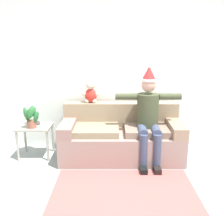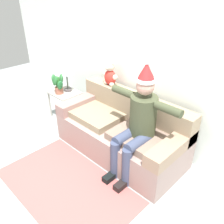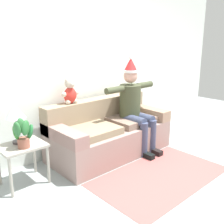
{
  "view_description": "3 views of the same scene",
  "coord_description": "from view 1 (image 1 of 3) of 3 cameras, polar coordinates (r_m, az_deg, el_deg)",
  "views": [
    {
      "loc": [
        -0.15,
        -2.96,
        1.83
      ],
      "look_at": [
        -0.15,
        0.91,
        0.79
      ],
      "focal_mm": 41.41,
      "sensor_mm": 36.0,
      "label": 1
    },
    {
      "loc": [
        1.94,
        -1.16,
        2.31
      ],
      "look_at": [
        -0.05,
        0.87,
        0.72
      ],
      "focal_mm": 38.17,
      "sensor_mm": 36.0,
      "label": 2
    },
    {
      "loc": [
        -2.61,
        -1.92,
        1.77
      ],
      "look_at": [
        -0.08,
        0.86,
        0.73
      ],
      "focal_mm": 42.27,
      "sensor_mm": 36.0,
      "label": 3
    }
  ],
  "objects": [
    {
      "name": "side_table",
      "position": [
        4.42,
        -16.64,
        -4.0
      ],
      "size": [
        0.54,
        0.44,
        0.53
      ],
      "color": "#A49E92",
      "rests_on": "ground_plane"
    },
    {
      "name": "couch",
      "position": [
        4.27,
        2.05,
        -5.47
      ],
      "size": [
        1.93,
        0.88,
        0.85
      ],
      "color": "gray",
      "rests_on": "ground_plane"
    },
    {
      "name": "table_lamp",
      "position": [
        4.37,
        -16.77,
        2.2
      ],
      "size": [
        0.24,
        0.24,
        0.5
      ],
      "color": "#473F3F",
      "rests_on": "side_table"
    },
    {
      "name": "teddy_bear",
      "position": [
        4.35,
        -4.73,
        4.27
      ],
      "size": [
        0.29,
        0.17,
        0.38
      ],
      "color": "red",
      "rests_on": "couch"
    },
    {
      "name": "back_wall",
      "position": [
        4.54,
        1.94,
        8.92
      ],
      "size": [
        7.0,
        0.1,
        2.7
      ],
      "primitive_type": "cube",
      "color": "white",
      "rests_on": "ground_plane"
    },
    {
      "name": "person_seated",
      "position": [
        4.01,
        8.05,
        -0.42
      ],
      "size": [
        1.02,
        0.77,
        1.52
      ],
      "color": "#3F452E",
      "rests_on": "ground_plane"
    },
    {
      "name": "area_rug",
      "position": [
        3.48,
        2.62,
        -16.69
      ],
      "size": [
        1.83,
        1.06,
        0.01
      ],
      "primitive_type": "cube",
      "color": "#AB5451",
      "rests_on": "ground_plane"
    },
    {
      "name": "ground_plane",
      "position": [
        3.49,
        2.61,
        -16.67
      ],
      "size": [
        10.0,
        10.0,
        0.0
      ],
      "primitive_type": "plane",
      "color": "#969FA0"
    },
    {
      "name": "potted_plant",
      "position": [
        4.25,
        -17.48,
        -1.04
      ],
      "size": [
        0.28,
        0.23,
        0.36
      ],
      "color": "#9C5A46",
      "rests_on": "side_table"
    }
  ]
}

